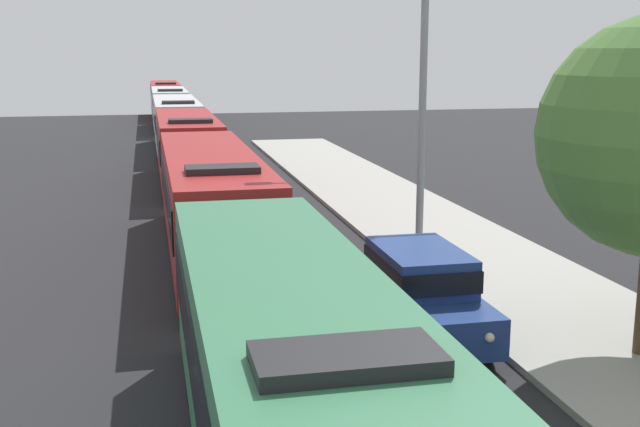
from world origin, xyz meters
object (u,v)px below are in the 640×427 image
at_px(bus_middle, 187,147).
at_px(bus_tail_end, 165,98).
at_px(bus_rear, 170,107).
at_px(bus_fourth_in_line, 177,123).
at_px(streetlamp_mid, 423,85).
at_px(white_suv, 420,290).
at_px(bus_second_in_line, 211,200).
at_px(bus_lead, 288,371).

relative_size(bus_middle, bus_tail_end, 0.88).
bearing_deg(bus_rear, bus_fourth_in_line, -90.00).
height_order(bus_fourth_in_line, streetlamp_mid, streetlamp_mid).
height_order(white_suv, streetlamp_mid, streetlamp_mid).
bearing_deg(streetlamp_mid, bus_fourth_in_line, 100.97).
bearing_deg(bus_tail_end, bus_second_in_line, -90.00).
height_order(bus_lead, bus_rear, same).
relative_size(bus_lead, bus_rear, 0.98).
bearing_deg(white_suv, bus_tail_end, 93.61).
bearing_deg(bus_tail_end, bus_middle, -90.00).
xyz_separation_m(bus_rear, bus_tail_end, (0.00, 12.48, 0.00)).
height_order(bus_second_in_line, bus_fourth_in_line, same).
bearing_deg(bus_rear, streetlamp_mid, -82.53).
xyz_separation_m(bus_lead, bus_tail_end, (0.00, 63.65, 0.00)).
relative_size(bus_middle, streetlamp_mid, 1.36).
bearing_deg(bus_lead, bus_middle, 90.00).
xyz_separation_m(bus_tail_end, streetlamp_mid, (5.40, -53.63, 3.34)).
bearing_deg(bus_second_in_line, bus_middle, 90.00).
xyz_separation_m(bus_lead, streetlamp_mid, (5.40, 10.02, 3.34)).
distance_m(bus_fourth_in_line, white_suv, 32.98).
bearing_deg(bus_middle, bus_tail_end, 90.00).
distance_m(bus_rear, bus_tail_end, 12.48).
height_order(bus_lead, white_suv, bus_lead).
relative_size(bus_lead, bus_tail_end, 0.87).
relative_size(bus_rear, streetlamp_mid, 1.38).
distance_m(bus_middle, streetlamp_mid, 16.79).
relative_size(bus_lead, bus_fourth_in_line, 0.87).
distance_m(bus_middle, bus_fourth_in_line, 12.31).
distance_m(bus_tail_end, white_suv, 58.66).
relative_size(bus_lead, streetlamp_mid, 1.35).
xyz_separation_m(bus_second_in_line, streetlamp_mid, (5.40, -2.58, 3.34)).
bearing_deg(streetlamp_mid, bus_lead, -118.31).
distance_m(bus_fourth_in_line, streetlamp_mid, 28.57).
height_order(bus_fourth_in_line, white_suv, bus_fourth_in_line).
bearing_deg(bus_lead, white_suv, 54.11).
relative_size(bus_tail_end, streetlamp_mid, 1.55).
distance_m(bus_second_in_line, white_suv, 8.38).
height_order(bus_rear, white_suv, bus_rear).
bearing_deg(bus_lead, bus_fourth_in_line, 90.00).
bearing_deg(bus_rear, bus_middle, -90.00).
relative_size(bus_fourth_in_line, white_suv, 2.66).
xyz_separation_m(bus_middle, bus_fourth_in_line, (0.00, 12.31, 0.00)).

